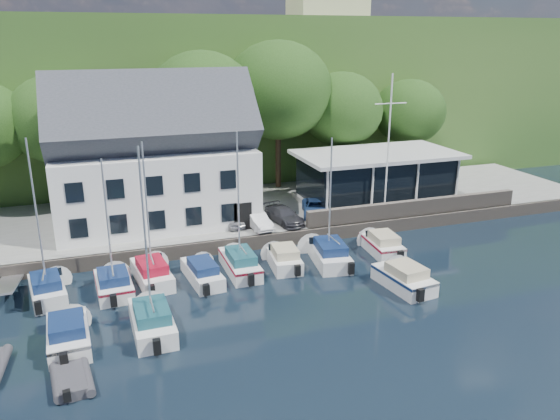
# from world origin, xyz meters

# --- Properties ---
(ground) EXTENTS (180.00, 180.00, 0.00)m
(ground) POSITION_xyz_m (0.00, 0.00, 0.00)
(ground) COLOR black
(ground) RESTS_ON ground
(quay) EXTENTS (60.00, 13.00, 1.00)m
(quay) POSITION_xyz_m (0.00, 17.50, 0.50)
(quay) COLOR gray
(quay) RESTS_ON ground
(quay_face) EXTENTS (60.00, 0.30, 1.00)m
(quay_face) POSITION_xyz_m (0.00, 11.00, 0.50)
(quay_face) COLOR #62584E
(quay_face) RESTS_ON ground
(hillside) EXTENTS (160.00, 75.00, 16.00)m
(hillside) POSITION_xyz_m (0.00, 62.00, 8.00)
(hillside) COLOR #274F1D
(hillside) RESTS_ON ground
(field_patch) EXTENTS (50.00, 30.00, 0.30)m
(field_patch) POSITION_xyz_m (8.00, 70.00, 16.15)
(field_patch) COLOR #5F6A35
(field_patch) RESTS_ON hillside
(harbor_building) EXTENTS (14.40, 8.20, 8.70)m
(harbor_building) POSITION_xyz_m (-7.00, 16.50, 5.35)
(harbor_building) COLOR white
(harbor_building) RESTS_ON quay
(club_pavilion) EXTENTS (13.20, 7.20, 4.10)m
(club_pavilion) POSITION_xyz_m (11.00, 16.00, 3.05)
(club_pavilion) COLOR black
(club_pavilion) RESTS_ON quay
(seawall) EXTENTS (18.00, 0.50, 1.20)m
(seawall) POSITION_xyz_m (12.00, 11.40, 1.60)
(seawall) COLOR #62584E
(seawall) RESTS_ON quay
(gangway) EXTENTS (1.20, 6.00, 1.40)m
(gangway) POSITION_xyz_m (-16.50, 9.00, 0.00)
(gangway) COLOR silver
(gangway) RESTS_ON ground
(car_silver) EXTENTS (1.66, 3.33, 1.09)m
(car_silver) POSITION_xyz_m (-2.11, 13.68, 1.55)
(car_silver) COLOR #B8B8BD
(car_silver) RESTS_ON quay
(car_white) EXTENTS (1.62, 3.61, 1.15)m
(car_white) POSITION_xyz_m (-0.42, 12.61, 1.58)
(car_white) COLOR silver
(car_white) RESTS_ON quay
(car_dgrey) EXTENTS (2.40, 4.25, 1.16)m
(car_dgrey) POSITION_xyz_m (1.78, 13.00, 1.58)
(car_dgrey) COLOR #313036
(car_dgrey) RESTS_ON quay
(car_blue) EXTENTS (2.59, 4.04, 1.29)m
(car_blue) POSITION_xyz_m (4.66, 13.79, 1.64)
(car_blue) COLOR navy
(car_blue) RESTS_ON quay
(flagpole) EXTENTS (2.57, 0.20, 10.72)m
(flagpole) POSITION_xyz_m (9.70, 12.10, 6.36)
(flagpole) COLOR white
(flagpole) RESTS_ON quay
(tree_1) EXTENTS (7.69, 7.69, 10.51)m
(tree_1) POSITION_xyz_m (-13.45, 22.72, 6.26)
(tree_1) COLOR #183810
(tree_1) RESTS_ON quay
(tree_2) EXTENTS (8.95, 8.95, 12.23)m
(tree_2) POSITION_xyz_m (-2.32, 21.37, 7.12)
(tree_2) COLOR #183810
(tree_2) RESTS_ON quay
(tree_3) EXTENTS (9.50, 9.50, 12.99)m
(tree_3) POSITION_xyz_m (4.66, 22.74, 7.50)
(tree_3) COLOR #183810
(tree_3) RESTS_ON quay
(tree_4) EXTENTS (7.50, 7.50, 10.24)m
(tree_4) POSITION_xyz_m (10.62, 22.25, 6.12)
(tree_4) COLOR #183810
(tree_4) RESTS_ON quay
(tree_5) EXTENTS (6.87, 6.87, 9.39)m
(tree_5) POSITION_xyz_m (17.89, 22.49, 5.69)
(tree_5) COLOR #183810
(tree_5) RESTS_ON quay
(boat_r1_0) EXTENTS (2.78, 5.91, 9.15)m
(boat_r1_0) POSITION_xyz_m (-14.34, 7.62, 4.58)
(boat_r1_0) COLOR white
(boat_r1_0) RESTS_ON ground
(boat_r1_1) EXTENTS (2.41, 5.58, 8.71)m
(boat_r1_1) POSITION_xyz_m (-10.75, 7.16, 4.36)
(boat_r1_1) COLOR white
(boat_r1_1) RESTS_ON ground
(boat_r1_2) EXTENTS (2.68, 6.49, 9.08)m
(boat_r1_2) POSITION_xyz_m (-8.48, 7.93, 4.54)
(boat_r1_2) COLOR white
(boat_r1_2) RESTS_ON ground
(boat_r1_3) EXTENTS (2.38, 6.37, 1.36)m
(boat_r1_3) POSITION_xyz_m (-5.56, 7.15, 0.68)
(boat_r1_3) COLOR white
(boat_r1_3) RESTS_ON ground
(boat_r1_4) EXTENTS (1.91, 6.65, 9.10)m
(boat_r1_4) POSITION_xyz_m (-3.05, 7.65, 4.55)
(boat_r1_4) COLOR white
(boat_r1_4) RESTS_ON ground
(boat_r1_5) EXTENTS (2.41, 5.37, 1.43)m
(boat_r1_5) POSITION_xyz_m (-0.17, 7.50, 0.72)
(boat_r1_5) COLOR white
(boat_r1_5) RESTS_ON ground
(boat_r1_6) EXTENTS (3.14, 7.08, 9.31)m
(boat_r1_6) POSITION_xyz_m (2.87, 7.25, 4.65)
(boat_r1_6) COLOR white
(boat_r1_6) RESTS_ON ground
(boat_r1_7) EXTENTS (2.43, 5.79, 1.45)m
(boat_r1_7) POSITION_xyz_m (7.04, 7.61, 0.72)
(boat_r1_7) COLOR white
(boat_r1_7) RESTS_ON ground
(boat_r2_0) EXTENTS (2.38, 6.02, 1.52)m
(boat_r2_0) POSITION_xyz_m (-13.10, 2.02, 0.76)
(boat_r2_0) COLOR white
(boat_r2_0) RESTS_ON ground
(boat_r2_1) EXTENTS (2.25, 6.58, 9.52)m
(boat_r2_1) POSITION_xyz_m (-9.15, 2.03, 4.76)
(boat_r2_1) COLOR white
(boat_r2_1) RESTS_ON ground
(boat_r2_4) EXTENTS (2.81, 5.97, 1.53)m
(boat_r2_4) POSITION_xyz_m (5.53, 2.29, 0.76)
(boat_r2_4) COLOR white
(boat_r2_4) RESTS_ON ground
(dinghy_1) EXTENTS (2.01, 3.01, 0.66)m
(dinghy_1) POSITION_xyz_m (-12.92, -1.40, 0.33)
(dinghy_1) COLOR #38373C
(dinghy_1) RESTS_ON ground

